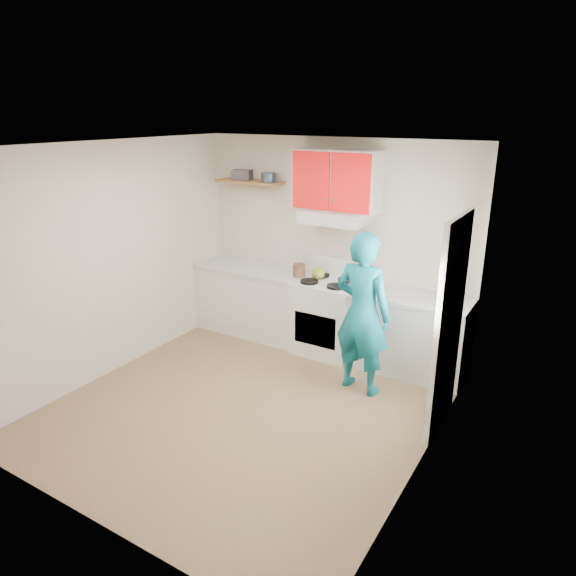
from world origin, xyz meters
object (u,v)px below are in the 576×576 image
Objects in this scene: tin at (268,177)px; crock at (299,271)px; kettle at (318,273)px; person at (362,314)px; stove at (327,317)px.

crock is at bearing -16.10° from tin.
kettle is 0.92× the size of crock.
kettle is 1.14m from person.
kettle is (-0.16, 0.05, 0.53)m from stove.
tin reaches higher than crock.
person reaches higher than crock.
person is at bearing -46.29° from kettle.
stove is 1.07m from person.
tin is at bearing 170.72° from stove.
stove is 0.67m from crock.
kettle is at bearing 10.76° from crock.
tin reaches higher than kettle.
person is (0.90, -0.70, -0.11)m from kettle.
stove is 1.90m from tin.
tin reaches higher than person.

